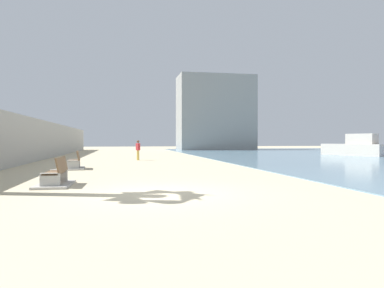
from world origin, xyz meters
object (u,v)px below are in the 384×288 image
at_px(bench_near, 55,179).
at_px(person_walking, 138,149).
at_px(boat_far_left, 354,147).
at_px(bench_far, 74,165).

xyz_separation_m(bench_near, person_walking, (3.44, 15.27, 0.66)).
height_order(person_walking, boat_far_left, boat_far_left).
distance_m(bench_far, boat_far_left, 27.80).
bearing_deg(boat_far_left, bench_near, -142.31).
height_order(bench_far, boat_far_left, boat_far_left).
xyz_separation_m(bench_far, person_walking, (3.72, 7.95, 0.66)).
relative_size(person_walking, boat_far_left, 0.23).
bearing_deg(bench_far, bench_near, -87.74).
height_order(bench_near, bench_far, same).
xyz_separation_m(bench_near, boat_far_left, (24.84, 19.19, 0.60)).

